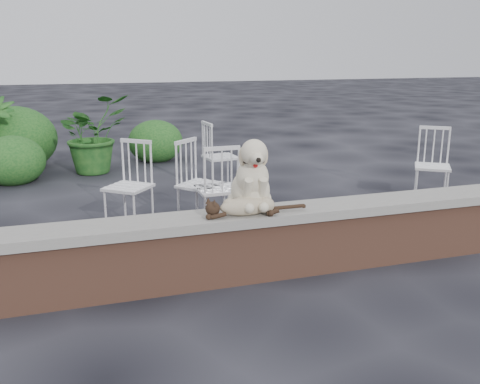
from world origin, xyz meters
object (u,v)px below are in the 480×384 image
object	(u,v)px
chair_e	(220,156)
chair_c	(217,187)
chair_b	(128,186)
potted_plant_a	(92,134)
cat	(247,205)
chair_d	(433,165)
dog	(250,173)
chair_a	(201,183)

from	to	relation	value
chair_e	chair_c	bearing A→B (deg)	157.48
chair_b	potted_plant_a	xyz separation A→B (m)	(-0.22, 2.96, 0.14)
chair_b	chair_c	world-z (taller)	same
chair_b	chair_c	distance (m)	0.96
cat	chair_b	bearing A→B (deg)	120.64
chair_d	chair_c	distance (m)	2.90
dog	chair_a	world-z (taller)	dog
dog	potted_plant_a	xyz separation A→B (m)	(-1.07, 4.54, -0.28)
dog	chair_b	xyz separation A→B (m)	(-0.84, 1.57, -0.42)
chair_b	chair_e	world-z (taller)	same
chair_d	potted_plant_a	distance (m)	5.04
chair_d	cat	bearing A→B (deg)	-117.03
chair_b	potted_plant_a	distance (m)	2.97
potted_plant_a	chair_a	bearing A→B (deg)	-72.38
cat	chair_d	distance (m)	3.42
chair_b	chair_d	world-z (taller)	same
cat	chair_c	distance (m)	1.37
dog	chair_d	bearing A→B (deg)	33.30
chair_e	potted_plant_a	xyz separation A→B (m)	(-1.62, 1.64, 0.14)
cat	potted_plant_a	world-z (taller)	potted_plant_a
chair_d	dog	bearing A→B (deg)	-118.68
chair_b	chair_a	distance (m)	0.78
chair_b	chair_a	xyz separation A→B (m)	(0.77, -0.15, 0.00)
chair_a	chair_c	distance (m)	0.25
dog	potted_plant_a	size ratio (longest dim) A/B	0.51
dog	chair_b	bearing A→B (deg)	124.94
chair_b	chair_d	xyz separation A→B (m)	(3.77, -0.11, 0.00)
chair_d	chair_c	xyz separation A→B (m)	(-2.89, -0.26, 0.00)
dog	chair_a	xyz separation A→B (m)	(-0.08, 1.43, -0.42)
chair_a	potted_plant_a	distance (m)	3.27
chair_d	chair_a	distance (m)	3.01
dog	potted_plant_a	distance (m)	4.67
dog	chair_e	size ratio (longest dim) A/B	0.66
cat	potted_plant_a	size ratio (longest dim) A/B	0.82
chair_b	chair_a	size ratio (longest dim) A/B	1.00
chair_b	chair_a	world-z (taller)	same
chair_c	potted_plant_a	world-z (taller)	potted_plant_a
cat	chair_b	distance (m)	1.90
chair_a	chair_b	bearing A→B (deg)	126.25
potted_plant_a	chair_e	bearing A→B (deg)	-45.41
potted_plant_a	cat	bearing A→B (deg)	-78.13
cat	chair_c	world-z (taller)	chair_c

